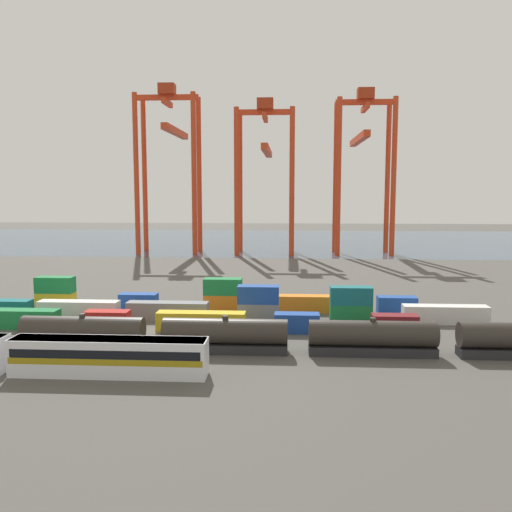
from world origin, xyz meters
The scene contains 26 objects.
ground_plane centered at (0.00, 40.00, 0.00)m, with size 420.00×420.00×0.00m, color #4C4944.
harbour_water centered at (0.00, 136.45, 0.00)m, with size 400.00×110.00×0.01m, color #384C60.
passenger_train centered at (-9.81, -18.38, 2.14)m, with size 41.70×3.14×3.90m.
freight_tank_row centered at (29.07, -9.55, 2.10)m, with size 83.47×2.96×4.42m.
shipping_container_1 centered at (-18.67, 0.20, 1.30)m, with size 12.10×2.44×2.60m, color #197538.
shipping_container_2 centered at (-5.64, 0.20, 1.30)m, with size 6.04×2.44×2.60m, color #AD211C.
shipping_container_3 centered at (7.40, 0.20, 1.30)m, with size 12.10×2.44×2.60m, color gold.
shipping_container_4 centered at (20.44, 0.20, 1.30)m, with size 6.04×2.44×2.60m, color #1C4299.
shipping_container_5 centered at (33.48, 0.20, 1.30)m, with size 6.04×2.44×2.60m, color maroon.
shipping_container_8 centered at (-12.18, 6.57, 1.30)m, with size 12.10×2.44×2.60m, color silver.
shipping_container_9 centered at (1.34, 6.57, 1.30)m, with size 12.10×2.44×2.60m, color slate.
shipping_container_10 centered at (14.85, 6.57, 1.30)m, with size 6.04×2.44×2.60m, color slate.
shipping_container_11 centered at (14.85, 6.57, 3.90)m, with size 6.04×2.44×2.60m, color #1C4299.
shipping_container_12 centered at (28.36, 6.57, 1.30)m, with size 6.04×2.44×2.60m, color #197538.
shipping_container_13 centered at (28.36, 6.57, 3.90)m, with size 6.04×2.44×2.60m, color #146066.
shipping_container_14 centered at (41.87, 6.57, 1.30)m, with size 12.10×2.44×2.60m, color silver.
shipping_container_16 centered at (-18.52, 12.94, 1.30)m, with size 6.04×2.44×2.60m, color gold.
shipping_container_17 centered at (-18.52, 12.94, 3.90)m, with size 6.04×2.44×2.60m, color #197538.
shipping_container_18 centered at (-4.84, 12.94, 1.30)m, with size 6.04×2.44×2.60m, color #1C4299.
shipping_container_19 centered at (8.85, 12.94, 1.30)m, with size 6.04×2.44×2.60m, color orange.
shipping_container_20 centered at (8.85, 12.94, 3.90)m, with size 6.04×2.44×2.60m, color #197538.
shipping_container_21 centered at (22.53, 12.94, 1.30)m, with size 12.10×2.44×2.60m, color orange.
shipping_container_22 centered at (36.21, 12.94, 1.30)m, with size 6.04×2.44×2.60m, color #1C4299.
gantry_crane_west centered at (-17.72, 96.49, 30.81)m, with size 18.95×33.57×50.93m.
gantry_crane_central centered at (11.81, 97.49, 27.92)m, with size 17.81×39.70×46.33m.
gantry_crane_east centered at (41.33, 97.08, 29.63)m, with size 17.42×37.33×48.96m.
Camera 1 is at (19.41, -71.98, 18.99)m, focal length 38.28 mm.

